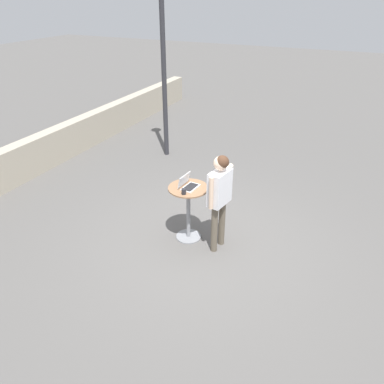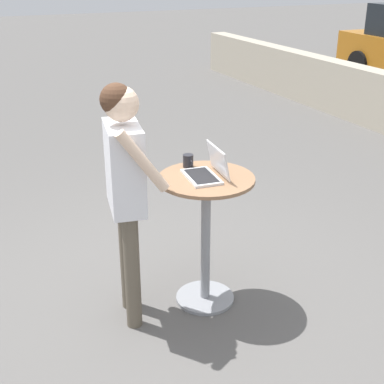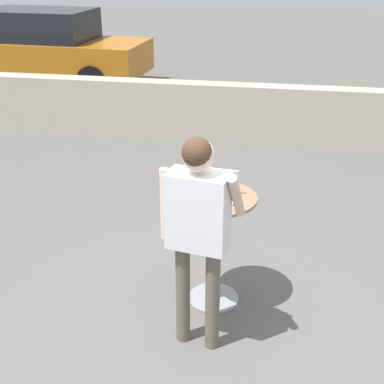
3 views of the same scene
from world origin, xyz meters
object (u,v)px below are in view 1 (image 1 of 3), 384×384
Objects in this scene: cafe_table at (188,205)px; coffee_mug at (184,191)px; standing_person at (220,191)px; laptop at (188,185)px; street_lamp at (163,36)px.

coffee_mug reaches higher than cafe_table.
coffee_mug is at bearing -172.01° from cafe_table.
standing_person reaches higher than coffee_mug.
cafe_table is at bearing -121.17° from laptop.
laptop reaches higher than coffee_mug.
laptop is 4.31m from street_lamp.
standing_person is at bearing -94.56° from cafe_table.
coffee_mug is at bearing -170.46° from laptop.
street_lamp reaches higher than coffee_mug.
standing_person is at bearing -70.78° from coffee_mug.
standing_person is at bearing -139.66° from street_lamp.
cafe_table is at bearing 7.99° from coffee_mug.
standing_person is (-0.05, -0.58, 0.44)m from cafe_table.
street_lamp is (3.25, 2.76, 1.86)m from standing_person.
cafe_table is at bearing 85.44° from standing_person.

